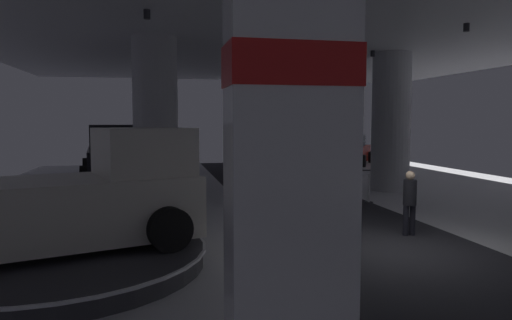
{
  "coord_description": "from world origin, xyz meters",
  "views": [
    {
      "loc": [
        -4.93,
        -9.29,
        2.81
      ],
      "look_at": [
        -1.49,
        7.25,
        1.4
      ],
      "focal_mm": 33.25,
      "sensor_mm": 36.0,
      "label": 1
    }
  ],
  "objects_px": {
    "column_left": "(156,122)",
    "pickup_truck_far_left": "(116,159)",
    "display_platform_far_left": "(116,185)",
    "visitor_walking_near": "(410,199)",
    "brand_sign_pylon": "(290,210)",
    "pickup_truck_near_left": "(72,200)",
    "display_platform_deep_right": "(349,167)",
    "display_platform_deep_left": "(148,170)",
    "display_platform_near_left": "(56,258)",
    "column_right": "(391,122)",
    "display_car_deep_left": "(147,154)",
    "display_car_deep_right": "(350,151)"
  },
  "relations": [
    {
      "from": "column_left",
      "to": "display_platform_near_left",
      "type": "xyz_separation_m",
      "value": [
        -1.87,
        -6.59,
        -2.55
      ]
    },
    {
      "from": "pickup_truck_near_left",
      "to": "display_platform_deep_right",
      "type": "distance_m",
      "value": 20.38
    },
    {
      "from": "column_right",
      "to": "pickup_truck_far_left",
      "type": "relative_size",
      "value": 1.0
    },
    {
      "from": "display_car_deep_left",
      "to": "display_platform_far_left",
      "type": "xyz_separation_m",
      "value": [
        -1.12,
        -6.39,
        -0.83
      ]
    },
    {
      "from": "brand_sign_pylon",
      "to": "display_platform_near_left",
      "type": "relative_size",
      "value": 0.69
    },
    {
      "from": "display_platform_deep_right",
      "to": "visitor_walking_near",
      "type": "distance_m",
      "value": 15.95
    },
    {
      "from": "column_right",
      "to": "display_platform_deep_left",
      "type": "bearing_deg",
      "value": 138.34
    },
    {
      "from": "display_platform_deep_left",
      "to": "display_car_deep_left",
      "type": "bearing_deg",
      "value": 168.76
    },
    {
      "from": "display_platform_far_left",
      "to": "pickup_truck_near_left",
      "type": "xyz_separation_m",
      "value": [
        0.06,
        -10.34,
        1.1
      ]
    },
    {
      "from": "column_right",
      "to": "display_car_deep_right",
      "type": "bearing_deg",
      "value": 78.45
    },
    {
      "from": "column_left",
      "to": "display_platform_deep_right",
      "type": "relative_size",
      "value": 0.92
    },
    {
      "from": "column_left",
      "to": "display_platform_deep_left",
      "type": "distance_m",
      "value": 10.57
    },
    {
      "from": "display_platform_near_left",
      "to": "display_car_deep_right",
      "type": "height_order",
      "value": "display_car_deep_right"
    },
    {
      "from": "pickup_truck_far_left",
      "to": "visitor_walking_near",
      "type": "xyz_separation_m",
      "value": [
        7.63,
        -9.11,
        -0.38
      ]
    },
    {
      "from": "display_car_deep_left",
      "to": "visitor_walking_near",
      "type": "xyz_separation_m",
      "value": [
        6.55,
        -15.82,
        -0.12
      ]
    },
    {
      "from": "display_car_deep_left",
      "to": "display_car_deep_right",
      "type": "bearing_deg",
      "value": -3.4
    },
    {
      "from": "display_platform_far_left",
      "to": "column_left",
      "type": "bearing_deg",
      "value": -67.18
    },
    {
      "from": "column_right",
      "to": "pickup_truck_near_left",
      "type": "xyz_separation_m",
      "value": [
        -10.82,
        -8.08,
        -1.46
      ]
    },
    {
      "from": "column_left",
      "to": "visitor_walking_near",
      "type": "xyz_separation_m",
      "value": [
        6.05,
        -5.58,
        -1.84
      ]
    },
    {
      "from": "display_platform_far_left",
      "to": "visitor_walking_near",
      "type": "xyz_separation_m",
      "value": [
        7.67,
        -9.43,
        0.71
      ]
    },
    {
      "from": "pickup_truck_far_left",
      "to": "visitor_walking_near",
      "type": "distance_m",
      "value": 11.89
    },
    {
      "from": "brand_sign_pylon",
      "to": "visitor_walking_near",
      "type": "relative_size",
      "value": 2.46
    },
    {
      "from": "brand_sign_pylon",
      "to": "pickup_truck_far_left",
      "type": "distance_m",
      "value": 15.82
    },
    {
      "from": "brand_sign_pylon",
      "to": "display_platform_deep_left",
      "type": "relative_size",
      "value": 0.72
    },
    {
      "from": "pickup_truck_near_left",
      "to": "display_platform_deep_right",
      "type": "height_order",
      "value": "pickup_truck_near_left"
    },
    {
      "from": "display_car_deep_left",
      "to": "display_car_deep_right",
      "type": "xyz_separation_m",
      "value": [
        11.39,
        -0.68,
        0.02
      ]
    },
    {
      "from": "column_left",
      "to": "brand_sign_pylon",
      "type": "bearing_deg",
      "value": -84.35
    },
    {
      "from": "column_right",
      "to": "pickup_truck_near_left",
      "type": "height_order",
      "value": "column_right"
    },
    {
      "from": "column_right",
      "to": "display_car_deep_left",
      "type": "bearing_deg",
      "value": 138.41
    },
    {
      "from": "display_platform_far_left",
      "to": "display_platform_deep_right",
      "type": "bearing_deg",
      "value": 24.63
    },
    {
      "from": "column_left",
      "to": "display_platform_far_left",
      "type": "bearing_deg",
      "value": 112.82
    },
    {
      "from": "column_right",
      "to": "display_platform_far_left",
      "type": "height_order",
      "value": "column_right"
    },
    {
      "from": "display_platform_deep_left",
      "to": "display_platform_far_left",
      "type": "xyz_separation_m",
      "value": [
        -1.15,
        -6.39,
        0.05
      ]
    },
    {
      "from": "display_car_deep_left",
      "to": "display_platform_deep_right",
      "type": "relative_size",
      "value": 0.74
    },
    {
      "from": "display_car_deep_left",
      "to": "display_car_deep_right",
      "type": "relative_size",
      "value": 0.99
    },
    {
      "from": "column_right",
      "to": "display_platform_deep_right",
      "type": "distance_m",
      "value": 8.58
    },
    {
      "from": "pickup_truck_near_left",
      "to": "display_platform_far_left",
      "type": "bearing_deg",
      "value": 90.33
    },
    {
      "from": "column_left",
      "to": "display_platform_near_left",
      "type": "bearing_deg",
      "value": -105.82
    },
    {
      "from": "pickup_truck_far_left",
      "to": "display_car_deep_right",
      "type": "xyz_separation_m",
      "value": [
        12.47,
        6.04,
        -0.24
      ]
    },
    {
      "from": "display_platform_deep_left",
      "to": "display_platform_near_left",
      "type": "xyz_separation_m",
      "value": [
        -1.4,
        -16.83,
        0.05
      ]
    },
    {
      "from": "brand_sign_pylon",
      "to": "display_car_deep_right",
      "type": "distance_m",
      "value": 23.69
    },
    {
      "from": "display_platform_deep_left",
      "to": "display_car_deep_right",
      "type": "height_order",
      "value": "display_car_deep_right"
    },
    {
      "from": "pickup_truck_far_left",
      "to": "visitor_walking_near",
      "type": "bearing_deg",
      "value": -50.03
    },
    {
      "from": "display_platform_far_left",
      "to": "display_car_deep_right",
      "type": "distance_m",
      "value": 13.78
    },
    {
      "from": "pickup_truck_near_left",
      "to": "display_platform_deep_right",
      "type": "bearing_deg",
      "value": 52.22
    },
    {
      "from": "brand_sign_pylon",
      "to": "pickup_truck_near_left",
      "type": "relative_size",
      "value": 0.69
    },
    {
      "from": "visitor_walking_near",
      "to": "display_platform_far_left",
      "type": "bearing_deg",
      "value": 129.14
    },
    {
      "from": "column_left",
      "to": "pickup_truck_far_left",
      "type": "distance_m",
      "value": 4.13
    },
    {
      "from": "column_right",
      "to": "visitor_walking_near",
      "type": "distance_m",
      "value": 8.06
    },
    {
      "from": "display_car_deep_left",
      "to": "display_platform_near_left",
      "type": "relative_size",
      "value": 0.79
    }
  ]
}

